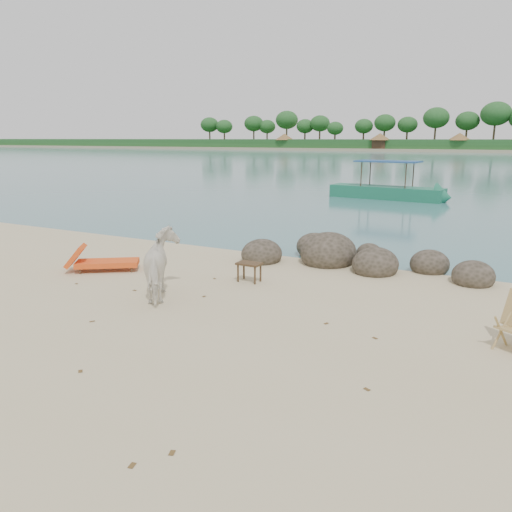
# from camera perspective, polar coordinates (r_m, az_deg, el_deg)

# --- Properties ---
(water) EXTENTS (400.00, 400.00, 0.00)m
(water) POSITION_cam_1_polar(r_m,az_deg,el_deg) (97.01, 25.24, 10.08)
(water) COLOR #37646F
(water) RESTS_ON ground
(far_shore) EXTENTS (420.00, 90.00, 1.40)m
(far_shore) POSITION_cam_1_polar(r_m,az_deg,el_deg) (176.92, 26.76, 10.83)
(far_shore) COLOR tan
(far_shore) RESTS_ON ground
(far_scenery) EXTENTS (420.00, 18.00, 9.50)m
(far_scenery) POSITION_cam_1_polar(r_m,az_deg,el_deg) (143.60, 26.47, 11.86)
(far_scenery) COLOR #1E4C1E
(far_scenery) RESTS_ON ground
(boulders) EXTENTS (6.45, 2.91, 1.14)m
(boulders) POSITION_cam_1_polar(r_m,az_deg,el_deg) (13.66, 10.32, -0.22)
(boulders) COLOR #302B20
(boulders) RESTS_ON ground
(cow) EXTENTS (1.66, 1.83, 1.44)m
(cow) POSITION_cam_1_polar(r_m,az_deg,el_deg) (10.78, -10.59, -1.09)
(cow) COLOR white
(cow) RESTS_ON ground
(side_table) EXTENTS (0.58, 0.38, 0.46)m
(side_table) POSITION_cam_1_polar(r_m,az_deg,el_deg) (11.84, -0.77, -2.02)
(side_table) COLOR #331F14
(side_table) RESTS_ON ground
(lounge_chair) EXTENTS (1.99, 1.67, 0.58)m
(lounge_chair) POSITION_cam_1_polar(r_m,az_deg,el_deg) (13.38, -16.63, -0.51)
(lounge_chair) COLOR orange
(lounge_chair) RESTS_ON ground
(boat_near) EXTENTS (7.34, 2.34, 3.50)m
(boat_near) POSITION_cam_1_polar(r_m,az_deg,el_deg) (29.86, 14.80, 9.78)
(boat_near) COLOR #1A694C
(boat_near) RESTS_ON water
(dead_leaves) EXTENTS (7.56, 6.55, 0.00)m
(dead_leaves) POSITION_cam_1_polar(r_m,az_deg,el_deg) (9.03, -7.06, -8.59)
(dead_leaves) COLOR brown
(dead_leaves) RESTS_ON ground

